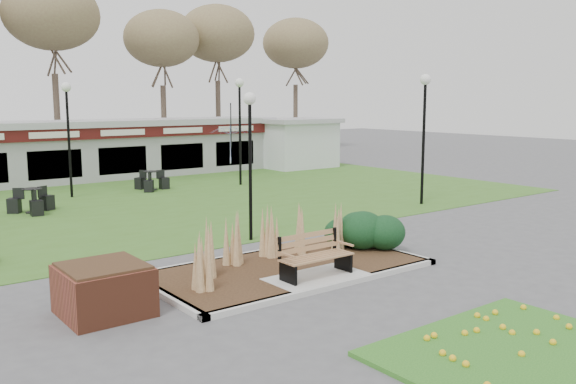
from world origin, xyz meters
TOP-DOWN VIEW (x-y plane):
  - ground at (0.00, 0.00)m, footprint 100.00×100.00m
  - lawn at (0.00, 12.00)m, footprint 34.00×16.00m
  - flower_bed at (0.00, -4.60)m, footprint 4.20×3.00m
  - planting_bed at (1.27, 1.35)m, footprint 6.75×3.40m
  - park_bench at (0.00, 0.25)m, footprint 1.70×0.66m
  - brick_planter at (-4.40, 1.00)m, footprint 1.50×1.50m
  - food_pavilion at (0.00, 19.96)m, footprint 24.60×3.40m
  - service_hut at (13.50, 18.00)m, footprint 4.40×3.40m
  - lamp_post_near_left at (1.07, 4.29)m, footprint 0.34×0.34m
  - lamp_post_near_right at (9.50, 5.30)m, footprint 0.40×0.40m
  - lamp_post_mid_right at (-0.47, 14.92)m, footprint 0.38×0.38m
  - lamp_post_far_right at (6.91, 13.82)m, footprint 0.40×0.40m
  - bistro_set_a at (-2.67, 12.29)m, footprint 1.61×1.44m
  - bistro_set_d at (2.91, 14.78)m, footprint 1.39×1.54m
  - patio_umbrella at (8.00, 16.33)m, footprint 2.60×2.63m

SIDE VIEW (x-z plane):
  - ground at x=0.00m, z-range 0.00..0.00m
  - lawn at x=0.00m, z-range 0.00..0.02m
  - flower_bed at x=0.00m, z-range -0.01..0.15m
  - bistro_set_d at x=2.91m, z-range -0.12..0.70m
  - bistro_set_a at x=-2.67m, z-range -0.12..0.73m
  - planting_bed at x=1.27m, z-range -0.27..1.00m
  - brick_planter at x=-4.40m, z-range 0.00..0.95m
  - park_bench at x=0.00m, z-range 0.12..1.05m
  - service_hut at x=13.50m, z-range 0.04..2.86m
  - food_pavilion at x=0.00m, z-range 0.03..2.93m
  - patio_umbrella at x=8.00m, z-range 0.35..2.99m
  - lamp_post_near_left at x=1.07m, z-range 0.94..5.06m
  - lamp_post_mid_right at x=-0.47m, z-range 1.05..5.63m
  - lamp_post_near_right at x=9.50m, z-range 1.11..5.95m
  - lamp_post_far_right at x=6.91m, z-range 1.11..5.97m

